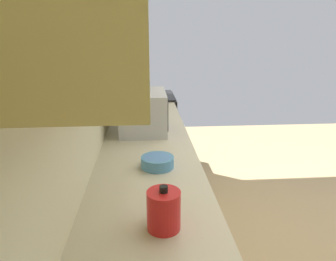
# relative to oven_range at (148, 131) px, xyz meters

# --- Properties ---
(ground_plane) EXTENTS (6.77, 6.77, 0.00)m
(ground_plane) POSITION_rel_oven_range_xyz_m (-1.73, -1.34, -0.47)
(ground_plane) COLOR tan
(wall_back) EXTENTS (4.35, 0.12, 2.80)m
(wall_back) POSITION_rel_oven_range_xyz_m (-1.73, 0.39, 0.93)
(wall_back) COLOR beige
(wall_back) RESTS_ON ground_plane
(counter_run) EXTENTS (3.52, 0.63, 0.90)m
(counter_run) POSITION_rel_oven_range_xyz_m (-2.08, 0.02, -0.01)
(counter_run) COLOR #E1D075
(counter_run) RESTS_ON ground_plane
(oven_range) EXTENTS (0.66, 0.66, 1.08)m
(oven_range) POSITION_rel_oven_range_xyz_m (0.00, 0.00, 0.00)
(oven_range) COLOR black
(oven_range) RESTS_ON ground_plane
(microwave) EXTENTS (0.48, 0.35, 0.30)m
(microwave) POSITION_rel_oven_range_xyz_m (-1.31, 0.04, 0.59)
(microwave) COLOR #B7BABF
(microwave) RESTS_ON counter_run
(bowl) EXTENTS (0.19, 0.19, 0.06)m
(bowl) POSITION_rel_oven_range_xyz_m (-2.00, -0.04, 0.47)
(bowl) COLOR #4C8CBF
(bowl) RESTS_ON counter_run
(kettle) EXTENTS (0.18, 0.13, 0.18)m
(kettle) POSITION_rel_oven_range_xyz_m (-2.57, -0.04, 0.52)
(kettle) COLOR red
(kettle) RESTS_ON counter_run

